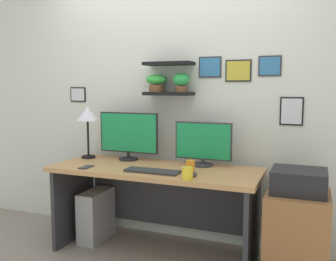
{
  "coord_description": "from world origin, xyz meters",
  "views": [
    {
      "loc": [
        1.24,
        -2.85,
        1.44
      ],
      "look_at": [
        0.1,
        0.05,
        1.06
      ],
      "focal_mm": 40.26,
      "sensor_mm": 36.0,
      "label": 1
    }
  ],
  "objects": [
    {
      "name": "keyboard",
      "position": [
        0.05,
        -0.17,
        0.76
      ],
      "size": [
        0.44,
        0.14,
        0.02
      ],
      "primitive_type": "cube",
      "color": "#2D2D33",
      "rests_on": "desk"
    },
    {
      "name": "desk",
      "position": [
        0.0,
        0.06,
        0.54
      ],
      "size": [
        1.76,
        0.68,
        0.75
      ],
      "color": "tan",
      "rests_on": "ground"
    },
    {
      "name": "printer",
      "position": [
        1.15,
        -0.05,
        0.75
      ],
      "size": [
        0.38,
        0.34,
        0.17
      ],
      "primitive_type": "cube",
      "color": "black",
      "rests_on": "drawer_cabinet"
    },
    {
      "name": "monitor_left",
      "position": [
        -0.36,
        0.22,
        0.98
      ],
      "size": [
        0.58,
        0.18,
        0.44
      ],
      "color": "black",
      "rests_on": "desk"
    },
    {
      "name": "pen_cup",
      "position": [
        0.34,
        -0.07,
        0.8
      ],
      "size": [
        0.07,
        0.07,
        0.1
      ],
      "primitive_type": "cylinder",
      "color": "orange",
      "rests_on": "desk"
    },
    {
      "name": "computer_mouse",
      "position": [
        0.39,
        -0.17,
        0.77
      ],
      "size": [
        0.06,
        0.09,
        0.03
      ],
      "primitive_type": "ellipsoid",
      "color": "#2D2D33",
      "rests_on": "desk"
    },
    {
      "name": "desk_lamp",
      "position": [
        -0.76,
        0.16,
        1.14
      ],
      "size": [
        0.21,
        0.21,
        0.49
      ],
      "color": "black",
      "rests_on": "desk"
    },
    {
      "name": "monitor_right",
      "position": [
        0.36,
        0.22,
        0.94
      ],
      "size": [
        0.5,
        0.18,
        0.38
      ],
      "color": "#2D2D33",
      "rests_on": "desk"
    },
    {
      "name": "ground_plane",
      "position": [
        0.0,
        0.0,
        0.0
      ],
      "size": [
        8.0,
        8.0,
        0.0
      ],
      "primitive_type": "plane",
      "color": "gray"
    },
    {
      "name": "drawer_cabinet",
      "position": [
        1.15,
        -0.05,
        0.33
      ],
      "size": [
        0.44,
        0.5,
        0.67
      ],
      "primitive_type": "cube",
      "color": "brown",
      "rests_on": "ground"
    },
    {
      "name": "back_wall_assembly",
      "position": [
        0.0,
        0.44,
        1.35
      ],
      "size": [
        4.4,
        0.24,
        2.7
      ],
      "color": "silver",
      "rests_on": "ground"
    },
    {
      "name": "computer_tower_left",
      "position": [
        -0.63,
        0.06,
        0.23
      ],
      "size": [
        0.18,
        0.4,
        0.46
      ],
      "primitive_type": "cube",
      "color": "#99999E",
      "rests_on": "ground"
    },
    {
      "name": "coffee_mug",
      "position": [
        0.38,
        -0.28,
        0.8
      ],
      "size": [
        0.08,
        0.08,
        0.09
      ],
      "primitive_type": "cylinder",
      "color": "yellow",
      "rests_on": "desk"
    },
    {
      "name": "cell_phone",
      "position": [
        -0.53,
        -0.22,
        0.76
      ],
      "size": [
        0.07,
        0.14,
        0.01
      ],
      "primitive_type": "cube",
      "rotation": [
        0.0,
        0.0,
        -0.03
      ],
      "color": "#2D2D33",
      "rests_on": "desk"
    }
  ]
}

